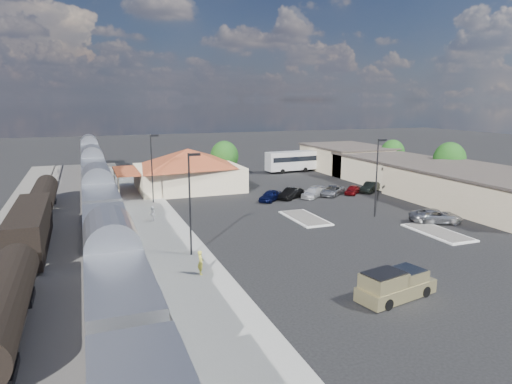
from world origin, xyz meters
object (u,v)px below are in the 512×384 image
object	(u,v)px
station_depot	(188,169)
suv	(436,216)
coach_bus	(297,160)
pickup_truck	(396,285)

from	to	relation	value
station_depot	suv	distance (m)	35.82
station_depot	coach_bus	distance (m)	24.94
station_depot	coach_bus	world-z (taller)	station_depot
station_depot	suv	bearing A→B (deg)	-53.64
suv	coach_bus	size ratio (longest dim) A/B	0.46
coach_bus	pickup_truck	bearing A→B (deg)	157.23
pickup_truck	coach_bus	bearing A→B (deg)	-30.77
pickup_truck	suv	xyz separation A→B (m)	(16.46, 14.46, -0.18)
pickup_truck	suv	size ratio (longest dim) A/B	1.10
pickup_truck	coach_bus	xyz separation A→B (m)	(18.15, 53.11, 1.27)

